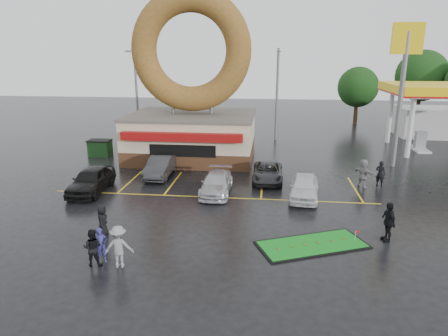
# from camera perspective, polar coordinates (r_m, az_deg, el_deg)

# --- Properties ---
(ground) EXTENTS (120.00, 120.00, 0.00)m
(ground) POSITION_cam_1_polar(r_m,az_deg,el_deg) (21.30, -3.10, -7.31)
(ground) COLOR black
(ground) RESTS_ON ground
(donut_shop) EXTENTS (10.20, 8.70, 13.50)m
(donut_shop) POSITION_cam_1_polar(r_m,az_deg,el_deg) (33.11, -4.62, 9.05)
(donut_shop) COLOR #472B19
(donut_shop) RESTS_ON ground
(gas_station) EXTENTS (12.30, 13.65, 5.90)m
(gas_station) POSITION_cam_1_polar(r_m,az_deg,el_deg) (43.77, 29.16, 7.77)
(gas_station) COLOR silver
(gas_station) RESTS_ON ground
(shell_sign) EXTENTS (2.20, 0.36, 10.60)m
(shell_sign) POSITION_cam_1_polar(r_m,az_deg,el_deg) (32.74, 24.32, 12.78)
(shell_sign) COLOR slate
(shell_sign) RESTS_ON ground
(streetlight_left) EXTENTS (0.40, 2.21, 9.00)m
(streetlight_left) POSITION_cam_1_polar(r_m,az_deg,el_deg) (41.58, -12.42, 10.57)
(streetlight_left) COLOR slate
(streetlight_left) RESTS_ON ground
(streetlight_mid) EXTENTS (0.40, 2.21, 9.00)m
(streetlight_mid) POSITION_cam_1_polar(r_m,az_deg,el_deg) (40.36, 7.58, 10.65)
(streetlight_mid) COLOR slate
(streetlight_mid) RESTS_ON ground
(streetlight_right) EXTENTS (0.40, 2.21, 9.00)m
(streetlight_right) POSITION_cam_1_polar(r_m,az_deg,el_deg) (43.24, 23.91, 9.79)
(streetlight_right) COLOR slate
(streetlight_right) RESTS_ON ground
(tree_far_c) EXTENTS (6.30, 6.30, 9.00)m
(tree_far_c) POSITION_cam_1_polar(r_m,az_deg,el_deg) (56.50, 26.42, 11.71)
(tree_far_c) COLOR #332114
(tree_far_c) RESTS_ON ground
(tree_far_d) EXTENTS (4.90, 4.90, 7.00)m
(tree_far_d) POSITION_cam_1_polar(r_m,az_deg,el_deg) (52.51, 18.59, 10.89)
(tree_far_d) COLOR #332114
(tree_far_d) RESTS_ON ground
(car_black) EXTENTS (2.01, 4.71, 1.59)m
(car_black) POSITION_cam_1_polar(r_m,az_deg,el_deg) (26.43, -18.44, -1.63)
(car_black) COLOR black
(car_black) RESTS_ON ground
(car_dgrey) EXTENTS (1.53, 4.39, 1.45)m
(car_dgrey) POSITION_cam_1_polar(r_m,az_deg,el_deg) (28.71, -9.06, 0.22)
(car_dgrey) COLOR #29282B
(car_dgrey) RESTS_ON ground
(car_silver) EXTENTS (1.81, 4.42, 1.28)m
(car_silver) POSITION_cam_1_polar(r_m,az_deg,el_deg) (24.94, -1.06, -2.19)
(car_silver) COLOR #B3B4B9
(car_silver) RESTS_ON ground
(car_grey) EXTENTS (2.01, 4.34, 1.21)m
(car_grey) POSITION_cam_1_polar(r_m,az_deg,el_deg) (27.51, 6.25, -0.63)
(car_grey) COLOR #2D2C2F
(car_grey) RESTS_ON ground
(car_white) EXTENTS (2.11, 4.28, 1.40)m
(car_white) POSITION_cam_1_polar(r_m,az_deg,el_deg) (24.53, 11.39, -2.68)
(car_white) COLOR silver
(car_white) RESTS_ON ground
(person_blue) EXTENTS (0.66, 0.59, 1.52)m
(person_blue) POSITION_cam_1_polar(r_m,az_deg,el_deg) (17.61, -17.17, -10.52)
(person_blue) COLOR navy
(person_blue) RESTS_ON ground
(person_blackjkt) EXTENTS (0.84, 0.68, 1.59)m
(person_blackjkt) POSITION_cam_1_polar(r_m,az_deg,el_deg) (17.46, -18.28, -10.73)
(person_blackjkt) COLOR black
(person_blackjkt) RESTS_ON ground
(person_hoodie) EXTENTS (1.25, 0.84, 1.79)m
(person_hoodie) POSITION_cam_1_polar(r_m,az_deg,el_deg) (17.00, -14.78, -10.81)
(person_hoodie) COLOR gray
(person_hoodie) RESTS_ON ground
(person_bystander) EXTENTS (0.62, 0.83, 1.55)m
(person_bystander) POSITION_cam_1_polar(r_m,az_deg,el_deg) (19.99, -16.99, -7.21)
(person_bystander) COLOR black
(person_bystander) RESTS_ON ground
(person_cameraman) EXTENTS (0.67, 1.18, 1.89)m
(person_cameraman) POSITION_cam_1_polar(r_m,az_deg,el_deg) (20.11, 22.41, -7.09)
(person_cameraman) COLOR black
(person_cameraman) RESTS_ON ground
(person_walker_near) EXTENTS (1.58, 1.66, 1.88)m
(person_walker_near) POSITION_cam_1_polar(r_m,az_deg,el_deg) (27.50, 19.28, -0.72)
(person_walker_near) COLOR gray
(person_walker_near) RESTS_ON ground
(person_walker_far) EXTENTS (0.74, 0.67, 1.71)m
(person_walker_far) POSITION_cam_1_polar(r_m,az_deg,el_deg) (28.14, 21.44, -0.75)
(person_walker_far) COLOR black
(person_walker_far) RESTS_ON ground
(dumpster) EXTENTS (1.80, 1.20, 1.30)m
(dumpster) POSITION_cam_1_polar(r_m,az_deg,el_deg) (35.81, -17.28, 2.70)
(dumpster) COLOR #194119
(dumpster) RESTS_ON ground
(putting_green) EXTENTS (5.38, 3.93, 0.62)m
(putting_green) POSITION_cam_1_polar(r_m,az_deg,el_deg) (18.95, 12.46, -10.64)
(putting_green) COLOR black
(putting_green) RESTS_ON ground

